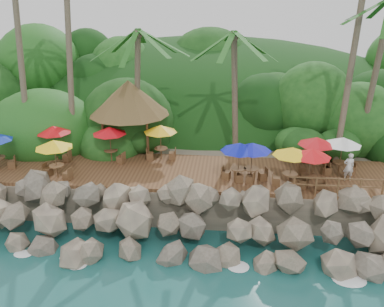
# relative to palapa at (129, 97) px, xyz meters

# --- Properties ---
(ground) EXTENTS (140.00, 140.00, 0.00)m
(ground) POSITION_rel_palapa_xyz_m (4.34, -9.23, -5.79)
(ground) COLOR #19514F
(ground) RESTS_ON ground
(land_base) EXTENTS (32.00, 25.20, 2.10)m
(land_base) POSITION_rel_palapa_xyz_m (4.34, 6.77, -4.74)
(land_base) COLOR gray
(land_base) RESTS_ON ground
(jungle_hill) EXTENTS (44.80, 28.00, 15.40)m
(jungle_hill) POSITION_rel_palapa_xyz_m (4.34, 14.27, -5.79)
(jungle_hill) COLOR #143811
(jungle_hill) RESTS_ON ground
(seawall) EXTENTS (29.00, 4.00, 2.30)m
(seawall) POSITION_rel_palapa_xyz_m (4.34, -7.23, -4.64)
(seawall) COLOR gray
(seawall) RESTS_ON ground
(terrace) EXTENTS (26.00, 5.00, 0.20)m
(terrace) POSITION_rel_palapa_xyz_m (4.34, -3.23, -3.59)
(terrace) COLOR brown
(terrace) RESTS_ON land_base
(jungle_foliage) EXTENTS (44.00, 16.00, 12.00)m
(jungle_foliage) POSITION_rel_palapa_xyz_m (4.34, 5.77, -5.79)
(jungle_foliage) COLOR #143811
(jungle_foliage) RESTS_ON ground
(foam_line) EXTENTS (25.20, 0.80, 0.06)m
(foam_line) POSITION_rel_palapa_xyz_m (4.34, -8.93, -5.76)
(foam_line) COLOR white
(foam_line) RESTS_ON ground
(palapa) EXTENTS (5.16, 5.16, 4.60)m
(palapa) POSITION_rel_palapa_xyz_m (0.00, 0.00, 0.00)
(palapa) COLOR brown
(palapa) RESTS_ON ground
(dining_clusters) EXTENTS (21.76, 5.26, 2.23)m
(dining_clusters) POSITION_rel_palapa_xyz_m (4.22, -3.55, -1.64)
(dining_clusters) COLOR brown
(dining_clusters) RESTS_ON terrace
(railing) EXTENTS (8.30, 0.10, 1.00)m
(railing) POSITION_rel_palapa_xyz_m (13.68, -5.58, -2.88)
(railing) COLOR brown
(railing) RESTS_ON terrace
(waiter) EXTENTS (0.62, 0.43, 1.60)m
(waiter) POSITION_rel_palapa_xyz_m (13.02, -3.60, -2.69)
(waiter) COLOR white
(waiter) RESTS_ON terrace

